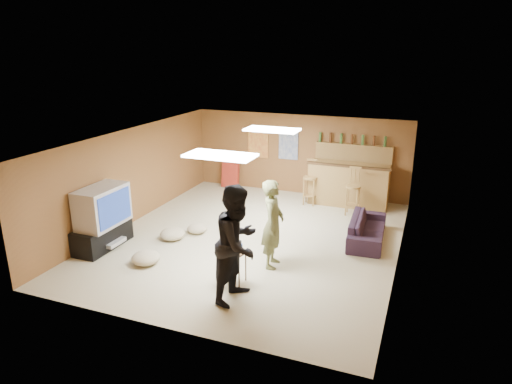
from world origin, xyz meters
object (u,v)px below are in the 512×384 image
(tv_body, at_px, (102,206))
(tray_table, at_px, (232,267))
(sofa, at_px, (367,229))
(person_black, at_px, (238,243))
(bar_counter, at_px, (349,185))
(person_olive, at_px, (273,224))

(tv_body, distance_m, tray_table, 3.09)
(sofa, bearing_deg, person_black, 149.24)
(person_black, bearing_deg, tray_table, 44.47)
(sofa, bearing_deg, bar_counter, 17.35)
(tv_body, height_order, tray_table, tv_body)
(person_olive, height_order, tray_table, person_olive)
(bar_counter, bearing_deg, sofa, -69.45)
(tv_body, xyz_separation_m, sofa, (4.95, 2.32, -0.64))
(tv_body, bearing_deg, bar_counter, 47.00)
(person_olive, xyz_separation_m, sofa, (1.49, 1.84, -0.58))
(person_black, height_order, sofa, person_black)
(tv_body, height_order, bar_counter, tv_body)
(tv_body, bearing_deg, tray_table, -7.44)
(tv_body, distance_m, person_black, 3.41)
(tray_table, bearing_deg, tv_body, 172.56)
(bar_counter, xyz_separation_m, tray_table, (-1.14, -4.84, -0.25))
(person_black, distance_m, tray_table, 0.85)
(tv_body, height_order, person_black, person_black)
(person_black, relative_size, tray_table, 3.22)
(bar_counter, xyz_separation_m, person_black, (-0.83, -5.26, 0.42))
(bar_counter, height_order, tray_table, bar_counter)
(bar_counter, bearing_deg, person_olive, -99.93)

